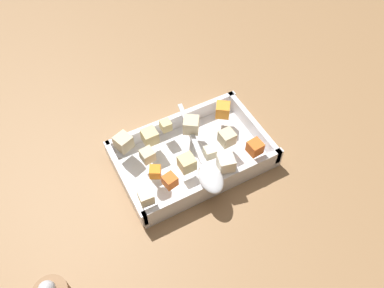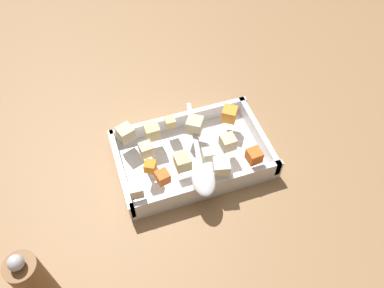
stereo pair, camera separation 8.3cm
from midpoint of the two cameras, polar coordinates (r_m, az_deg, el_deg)
name	(u,v)px [view 1 (the left image)]	position (r m, az deg, el deg)	size (l,w,h in m)	color
ground_plane	(196,164)	(0.87, -2.13, -3.09)	(4.00, 4.00, 0.00)	#936D47
baking_dish	(192,157)	(0.87, -2.73, -2.04)	(0.32, 0.20, 0.05)	silver
carrot_chunk_heap_side	(170,181)	(0.78, -6.26, -5.50)	(0.02, 0.02, 0.02)	orange
carrot_chunk_heap_top	(223,110)	(0.88, 1.79, 4.78)	(0.03, 0.03, 0.03)	orange
carrot_chunk_far_left	(255,147)	(0.82, 6.25, -0.68)	(0.03, 0.03, 0.03)	orange
carrot_chunk_corner_se	(155,172)	(0.79, -8.33, -4.19)	(0.02, 0.02, 0.02)	orange
potato_chunk_far_right	(148,155)	(0.82, -9.33, -1.81)	(0.03, 0.03, 0.03)	beige
potato_chunk_corner_nw	(227,138)	(0.83, 2.25, 0.74)	(0.03, 0.03, 0.03)	beige
potato_chunk_near_right	(150,136)	(0.84, -8.91, 0.90)	(0.03, 0.03, 0.03)	#E0CC89
potato_chunk_near_spoon	(146,197)	(0.76, -9.77, -7.78)	(0.03, 0.03, 0.03)	beige
potato_chunk_corner_sw	(187,163)	(0.79, -3.74, -2.94)	(0.03, 0.03, 0.03)	#E0CC89
potato_chunk_back_center	(210,152)	(0.81, -0.31, -1.38)	(0.02, 0.02, 0.02)	beige
potato_chunk_under_handle	(166,125)	(0.86, -6.55, 2.51)	(0.02, 0.02, 0.02)	#E0CC89
potato_chunk_near_left	(191,125)	(0.85, -2.91, 2.59)	(0.03, 0.03, 0.03)	beige
potato_chunk_center	(123,142)	(0.84, -12.66, 0.08)	(0.03, 0.03, 0.03)	beige
parsnip_chunk_rim_edge	(226,163)	(0.79, 1.94, -2.94)	(0.03, 0.03, 0.03)	silver
serving_spoon	(208,172)	(0.79, -0.62, -4.32)	(0.07, 0.25, 0.02)	silver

